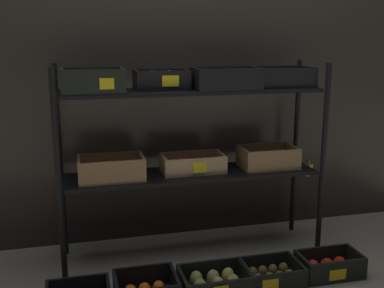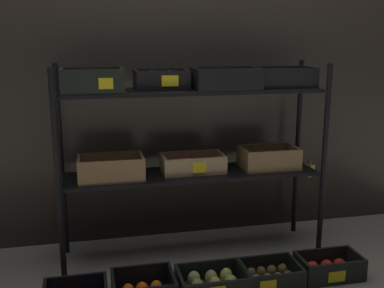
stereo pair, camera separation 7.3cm
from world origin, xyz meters
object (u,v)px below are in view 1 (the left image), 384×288
display_rack (193,128)px  crate_ground_apple_red (329,267)px  crate_ground_kiwi (271,274)px  crate_ground_pear (215,282)px

display_rack → crate_ground_apple_red: (0.68, -0.45, -0.74)m
display_rack → crate_ground_kiwi: 0.93m
display_rack → crate_ground_kiwi: bearing=-53.4°
crate_ground_kiwi → crate_ground_apple_red: crate_ground_apple_red is taller
display_rack → crate_ground_pear: display_rack is taller
crate_ground_pear → crate_ground_apple_red: crate_ground_apple_red is taller
display_rack → crate_ground_apple_red: 1.10m
crate_ground_pear → crate_ground_apple_red: (0.68, 0.01, -0.00)m
crate_ground_apple_red → crate_ground_kiwi: bearing=178.8°
display_rack → crate_ground_pear: bearing=-89.9°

